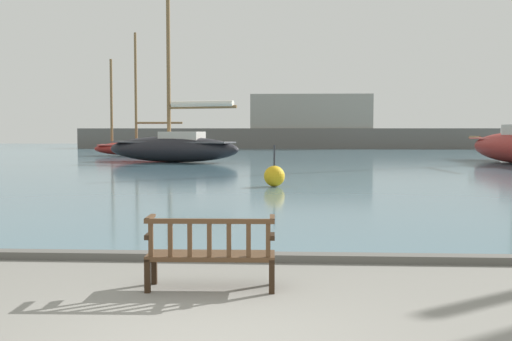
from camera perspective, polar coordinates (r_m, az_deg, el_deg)
harbor_water at (r=49.88m, az=2.36°, el=1.35°), size 100.00×80.00×0.08m
quay_edge_kerb at (r=9.91m, az=-1.37°, el=-7.68°), size 40.00×0.30×0.12m
park_bench at (r=8.12m, az=-4.04°, el=-7.27°), size 1.62×0.57×0.92m
sailboat_outer_port at (r=48.82m, az=-10.42°, el=2.12°), size 6.75×1.95×9.14m
sailboat_far_port at (r=38.77m, az=-7.36°, el=2.15°), size 8.91×4.88×10.48m
channel_buoy at (r=21.80m, az=1.64°, el=-0.49°), size 0.71×0.71×1.41m
far_breakwater at (r=67.11m, az=3.25°, el=3.52°), size 43.42×2.40×5.72m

